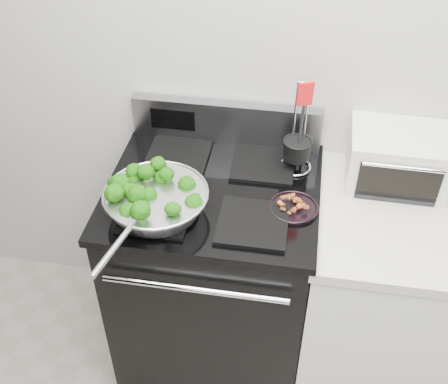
% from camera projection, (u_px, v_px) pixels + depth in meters
% --- Properties ---
extents(back_wall, '(4.00, 0.02, 2.70)m').
position_uv_depth(back_wall, '(309.00, 53.00, 2.04)').
color(back_wall, beige).
rests_on(back_wall, ground).
extents(gas_range, '(0.79, 0.69, 1.13)m').
position_uv_depth(gas_range, '(214.00, 271.00, 2.38)').
color(gas_range, black).
rests_on(gas_range, floor).
extents(counter, '(0.62, 0.68, 0.92)m').
position_uv_depth(counter, '(378.00, 296.00, 2.31)').
color(counter, white).
rests_on(counter, floor).
extents(skillet, '(0.37, 0.58, 0.08)m').
position_uv_depth(skillet, '(156.00, 201.00, 1.94)').
color(skillet, silver).
rests_on(skillet, gas_range).
extents(broccoli_pile, '(0.29, 0.29, 0.10)m').
position_uv_depth(broccoli_pile, '(156.00, 196.00, 1.93)').
color(broccoli_pile, '#0A3204').
rests_on(broccoli_pile, skillet).
extents(bacon_plate, '(0.18, 0.18, 0.04)m').
position_uv_depth(bacon_plate, '(294.00, 205.00, 1.98)').
color(bacon_plate, black).
rests_on(bacon_plate, gas_range).
extents(utensil_holder, '(0.12, 0.12, 0.38)m').
position_uv_depth(utensil_holder, '(296.00, 154.00, 2.13)').
color(utensil_holder, silver).
rests_on(utensil_holder, gas_range).
extents(toaster_oven, '(0.36, 0.28, 0.21)m').
position_uv_depth(toaster_oven, '(397.00, 158.00, 2.10)').
color(toaster_oven, silver).
rests_on(toaster_oven, counter).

